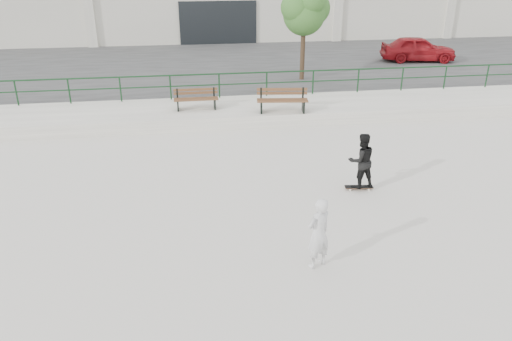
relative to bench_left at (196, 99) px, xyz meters
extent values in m
plane|color=beige|center=(2.02, -9.31, -0.89)|extent=(120.00, 120.00, 0.00)
cube|color=#B4B0A4|center=(2.02, 0.19, -0.64)|extent=(30.00, 3.00, 0.50)
cube|color=#353535|center=(2.02, 8.69, -0.64)|extent=(60.00, 14.00, 0.50)
cylinder|color=#153A1C|center=(2.02, 1.49, 0.61)|extent=(28.00, 0.06, 0.06)
cylinder|color=#153A1C|center=(2.02, 1.49, 0.16)|extent=(28.00, 0.05, 0.05)
cylinder|color=#153A1C|center=(-6.98, 1.49, 0.11)|extent=(0.06, 0.06, 1.00)
cylinder|color=#153A1C|center=(-4.98, 1.49, 0.11)|extent=(0.06, 0.06, 1.00)
cylinder|color=#153A1C|center=(-2.98, 1.49, 0.11)|extent=(0.06, 0.06, 1.00)
cylinder|color=#153A1C|center=(-0.98, 1.49, 0.11)|extent=(0.06, 0.06, 1.00)
cylinder|color=#153A1C|center=(1.02, 1.49, 0.11)|extent=(0.06, 0.06, 1.00)
cylinder|color=#153A1C|center=(3.02, 1.49, 0.11)|extent=(0.06, 0.06, 1.00)
cylinder|color=#153A1C|center=(5.02, 1.49, 0.11)|extent=(0.06, 0.06, 1.00)
cylinder|color=#153A1C|center=(7.02, 1.49, 0.11)|extent=(0.06, 0.06, 1.00)
cylinder|color=#153A1C|center=(9.02, 1.49, 0.11)|extent=(0.06, 0.06, 1.00)
cylinder|color=#153A1C|center=(11.02, 1.49, 0.11)|extent=(0.06, 0.06, 1.00)
cylinder|color=#153A1C|center=(13.02, 1.49, 0.11)|extent=(0.06, 0.06, 1.00)
cube|color=black|center=(2.02, 14.64, 0.71)|extent=(5.00, 0.15, 3.20)
cube|color=silver|center=(-5.98, 14.59, 2.21)|extent=(0.60, 0.25, 6.20)
cube|color=silver|center=(10.02, 14.59, 2.21)|extent=(0.60, 0.25, 6.20)
cube|color=#553A1D|center=(0.00, -0.23, 0.02)|extent=(1.70, 0.12, 0.04)
cube|color=#553A1D|center=(0.00, -0.06, 0.02)|extent=(1.70, 0.12, 0.04)
cube|color=#553A1D|center=(0.00, 0.11, 0.02)|extent=(1.70, 0.12, 0.04)
cube|color=#553A1D|center=(0.00, 0.18, 0.20)|extent=(1.70, 0.05, 0.09)
cube|color=#553A1D|center=(0.00, 0.18, 0.33)|extent=(1.70, 0.05, 0.09)
cube|color=black|center=(-0.71, -0.06, -0.19)|extent=(0.06, 0.47, 0.40)
cube|color=black|center=(-0.71, 0.18, 0.20)|extent=(0.06, 0.05, 0.40)
cube|color=black|center=(0.71, -0.06, -0.19)|extent=(0.06, 0.47, 0.40)
cube|color=black|center=(0.71, 0.19, 0.20)|extent=(0.06, 0.05, 0.40)
cube|color=#553A1D|center=(3.19, -1.10, 0.07)|extent=(1.92, 0.36, 0.04)
cube|color=#553A1D|center=(3.22, -0.91, 0.07)|extent=(1.92, 0.36, 0.04)
cube|color=#553A1D|center=(3.24, -0.72, 0.07)|extent=(1.92, 0.36, 0.04)
cube|color=#553A1D|center=(3.25, -0.64, 0.27)|extent=(1.91, 0.28, 0.11)
cube|color=#553A1D|center=(3.25, -0.64, 0.42)|extent=(1.91, 0.28, 0.11)
cube|color=black|center=(2.42, -0.81, -0.16)|extent=(0.13, 0.54, 0.45)
cube|color=black|center=(2.46, -0.54, 0.27)|extent=(0.07, 0.06, 0.45)
cube|color=black|center=(4.01, -1.01, -0.16)|extent=(0.13, 0.54, 0.45)
cube|color=black|center=(4.05, -0.73, 0.27)|extent=(0.07, 0.06, 0.45)
cylinder|color=#3D2B1E|center=(5.17, 4.19, 0.89)|extent=(0.21, 0.21, 2.56)
sphere|color=#2F6324|center=(5.17, 4.19, 2.60)|extent=(1.92, 1.92, 1.92)
sphere|color=#2F6324|center=(5.70, 4.51, 2.82)|extent=(1.50, 1.50, 1.50)
sphere|color=#2F6324|center=(4.74, 3.97, 2.92)|extent=(1.39, 1.39, 1.39)
sphere|color=#2F6324|center=(5.38, 3.76, 3.24)|extent=(1.28, 1.28, 1.28)
sphere|color=#2F6324|center=(4.85, 4.61, 3.14)|extent=(1.17, 1.17, 1.17)
imported|color=maroon|center=(12.50, 7.43, 0.29)|extent=(4.21, 2.28, 1.36)
cube|color=black|center=(4.25, -6.83, -0.80)|extent=(0.80, 0.29, 0.02)
cube|color=brown|center=(4.25, -6.83, -0.82)|extent=(0.80, 0.29, 0.01)
cube|color=#97979C|center=(3.99, -6.80, -0.84)|extent=(0.08, 0.17, 0.03)
cube|color=#97979C|center=(4.51, -6.86, -0.84)|extent=(0.08, 0.17, 0.03)
cylinder|color=beige|center=(3.98, -6.89, -0.86)|extent=(0.06, 0.03, 0.06)
cylinder|color=beige|center=(4.00, -6.70, -0.86)|extent=(0.06, 0.03, 0.06)
cylinder|color=beige|center=(4.50, -6.95, -0.86)|extent=(0.06, 0.03, 0.06)
cylinder|color=beige|center=(4.52, -6.77, -0.86)|extent=(0.06, 0.03, 0.06)
imported|color=black|center=(4.25, -6.83, -0.01)|extent=(0.82, 0.68, 1.57)
imported|color=silver|center=(2.13, -10.25, -0.09)|extent=(0.69, 0.61, 1.59)
camera|label=1|loc=(-0.45, -18.86, 5.25)|focal=35.00mm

